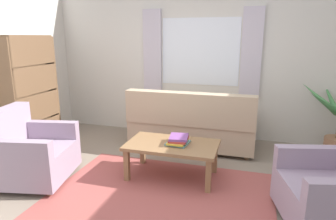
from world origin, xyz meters
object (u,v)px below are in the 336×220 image
book_stack_on_table (178,140)px  armchair_left (29,153)px  bookshelf (34,97)px  coffee_table (172,148)px  couch (192,125)px

book_stack_on_table → armchair_left: bearing=-161.2°
book_stack_on_table → bookshelf: size_ratio=0.18×
coffee_table → book_stack_on_table: (0.07, 0.01, 0.10)m
couch → armchair_left: bearing=44.6°
book_stack_on_table → bookshelf: 2.48m
coffee_table → armchair_left: bearing=-160.8°
couch → book_stack_on_table: couch is taller
couch → bookshelf: (-2.37, -0.61, 0.42)m
couch → book_stack_on_table: size_ratio=6.24×
couch → armchair_left: couch is taller
armchair_left → bookshelf: size_ratio=0.57×
couch → book_stack_on_table: bearing=92.7°
armchair_left → book_stack_on_table: size_ratio=3.25×
couch → book_stack_on_table: (0.05, -1.04, 0.12)m
couch → bookshelf: size_ratio=1.10×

